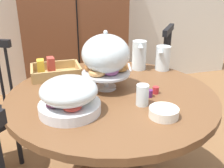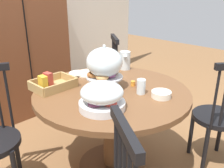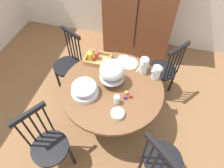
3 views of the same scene
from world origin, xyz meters
name	(u,v)px [view 1 (image 1 of 3)]	position (x,y,z in m)	size (l,w,h in m)	color
wooden_armoire	(73,14)	(0.06, 1.50, 0.98)	(1.18, 0.60, 1.96)	brown
dining_table	(112,125)	(0.03, -0.09, 0.52)	(1.18, 1.18, 0.74)	brown
windsor_chair_facing_door	(149,84)	(0.59, 0.61, 0.45)	(0.46, 0.47, 0.97)	black
pastry_stand_with_dome	(106,56)	(0.01, -0.02, 0.94)	(0.28, 0.28, 0.34)	silver
fruit_platter_covered	(69,96)	(-0.24, -0.25, 0.83)	(0.30, 0.30, 0.18)	silver
orange_juice_pitcher	(139,56)	(0.33, 0.25, 0.83)	(0.10, 0.18, 0.20)	silver
milk_pitcher	(163,59)	(0.48, 0.19, 0.82)	(0.15, 0.14, 0.17)	silver
cereal_basket	(53,71)	(-0.27, 0.27, 0.77)	(0.32, 0.24, 0.12)	tan
china_plate_large	(110,67)	(0.14, 0.33, 0.75)	(0.22, 0.22, 0.01)	white
china_plate_small	(98,65)	(0.06, 0.37, 0.76)	(0.15, 0.15, 0.01)	white
cereal_bowl	(164,112)	(0.18, -0.43, 0.76)	(0.14, 0.14, 0.04)	white
drinking_glass	(142,95)	(0.13, -0.28, 0.80)	(0.06, 0.06, 0.11)	silver
jam_jar_strawberry	(156,90)	(0.26, -0.17, 0.76)	(0.04, 0.04, 0.04)	#B7282D
jam_jar_apricot	(145,89)	(0.21, -0.14, 0.76)	(0.04, 0.04, 0.04)	orange
jam_jar_grape	(149,93)	(0.21, -0.20, 0.76)	(0.04, 0.04, 0.04)	#5B2366
table_knife	(91,68)	(0.00, 0.37, 0.74)	(0.17, 0.01, 0.01)	silver
dinner_fork	(87,68)	(-0.03, 0.37, 0.74)	(0.17, 0.01, 0.01)	silver
soup_spoon	(130,67)	(0.27, 0.29, 0.74)	(0.17, 0.01, 0.01)	silver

